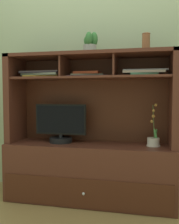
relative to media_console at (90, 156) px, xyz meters
The scene contains 10 objects.
floor_plane 0.42m from the media_console, 90.00° to the right, with size 6.00×6.00×0.02m, color olive.
back_wall 1.02m from the media_console, 90.00° to the left, with size 6.00×0.02×2.80m, color #9CAF89.
media_console is the anchor object (origin of this frame).
tv_monitor 0.39m from the media_console, behind, with size 0.49×0.22×0.36m.
potted_orchid 0.60m from the media_console, ahead, with size 0.12×0.12×0.38m.
magazine_stack_left 0.90m from the media_console, ahead, with size 0.38×0.23×0.05m.
magazine_stack_centre 0.89m from the media_console, behind, with size 0.40×0.26×0.06m.
magazine_stack_right 0.76m from the media_console, 150.03° to the left, with size 0.38×0.19×0.05m.
potted_succulent 1.03m from the media_console, ahead, with size 0.14×0.15×0.19m.
ceramic_vase 1.14m from the media_console, ahead, with size 0.07×0.07×0.16m.
Camera 1 is at (0.49, -2.26, 0.98)m, focal length 40.27 mm.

